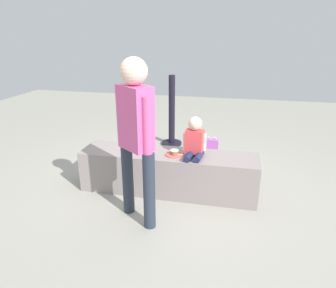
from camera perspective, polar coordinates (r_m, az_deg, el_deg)
name	(u,v)px	position (r m, az deg, el deg)	size (l,w,h in m)	color
ground_plane	(168,190)	(4.01, 0.04, -8.61)	(12.00, 12.00, 0.00)	#99968A
concrete_ledge	(168,172)	(3.89, 0.04, -5.26)	(2.19, 0.51, 0.52)	gray
child_seated	(195,139)	(3.63, 4.97, 0.85)	(0.28, 0.33, 0.48)	#1E254C
adult_standing	(136,128)	(3.04, -5.98, 2.92)	(0.43, 0.38, 1.72)	#262E3C
cake_plate	(174,153)	(3.72, 1.19, -1.75)	(0.22, 0.22, 0.07)	#E0594C
gift_bag	(211,147)	(5.08, 7.90, -0.60)	(0.24, 0.11, 0.33)	#B259BF
railing_post	(172,119)	(5.43, 0.70, 4.70)	(0.36, 0.36, 1.24)	black
water_bottle_near_gift	(132,150)	(5.04, -6.75, -1.16)	(0.08, 0.08, 0.23)	silver
water_bottle_far_side	(142,149)	(5.14, -4.79, -0.92)	(0.07, 0.07, 0.18)	silver
party_cup_red	(114,167)	(4.59, -9.92, -4.29)	(0.08, 0.08, 0.10)	red
cake_box_white	(237,159)	(4.92, 12.69, -2.74)	(0.26, 0.32, 0.11)	white
handbag_black_leather	(225,164)	(4.58, 10.49, -3.72)	(0.29, 0.12, 0.29)	black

